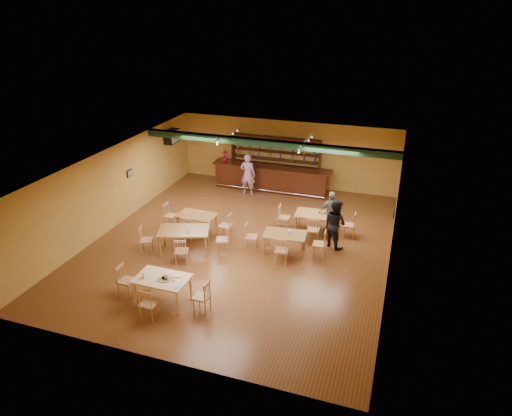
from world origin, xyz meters
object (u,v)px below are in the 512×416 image
(bar_counter, at_px, (271,178))
(patron_right_a, at_px, (335,223))
(dining_table_b, at_px, (316,223))
(dining_table_c, at_px, (184,241))
(dining_table_d, at_px, (285,243))
(near_table, at_px, (163,290))
(dining_table_a, at_px, (197,223))
(patron_bar, at_px, (248,174))

(bar_counter, xyz_separation_m, patron_right_a, (3.57, -4.31, 0.30))
(dining_table_b, relative_size, dining_table_c, 0.91)
(dining_table_d, relative_size, patron_right_a, 0.81)
(patron_right_a, bearing_deg, dining_table_c, 58.03)
(bar_counter, bearing_deg, near_table, -92.65)
(bar_counter, relative_size, dining_table_d, 3.79)
(bar_counter, bearing_deg, dining_table_d, -68.62)
(dining_table_a, height_order, dining_table_c, dining_table_c)
(dining_table_a, bearing_deg, bar_counter, 77.06)
(near_table, bearing_deg, dining_table_d, 57.19)
(dining_table_a, height_order, near_table, near_table)
(dining_table_a, bearing_deg, patron_bar, 85.11)
(patron_bar, height_order, patron_right_a, patron_bar)
(dining_table_c, bearing_deg, dining_table_a, 79.30)
(dining_table_b, xyz_separation_m, near_table, (-3.19, -5.59, 0.02))
(near_table, height_order, patron_bar, patron_bar)
(near_table, distance_m, patron_right_a, 6.25)
(dining_table_d, bearing_deg, patron_bar, 117.15)
(dining_table_b, height_order, dining_table_c, dining_table_c)
(dining_table_d, bearing_deg, patron_right_a, 27.39)
(dining_table_c, xyz_separation_m, near_table, (0.72, -2.77, -0.02))
(patron_bar, bearing_deg, dining_table_b, 143.33)
(dining_table_b, relative_size, patron_bar, 0.82)
(dining_table_b, xyz_separation_m, patron_bar, (-3.59, 2.68, 0.55))
(dining_table_a, distance_m, dining_table_d, 3.47)
(dining_table_c, bearing_deg, patron_bar, 67.36)
(dining_table_d, height_order, patron_right_a, patron_right_a)
(dining_table_a, xyz_separation_m, patron_bar, (0.55, 4.01, 0.58))
(bar_counter, xyz_separation_m, dining_table_d, (2.07, -5.29, -0.21))
(dining_table_c, xyz_separation_m, dining_table_d, (3.22, 1.03, -0.06))
(dining_table_a, bearing_deg, near_table, -74.55)
(patron_right_a, bearing_deg, near_table, 85.09)
(dining_table_b, relative_size, patron_right_a, 0.87)
(bar_counter, height_order, dining_table_a, bar_counter)
(dining_table_c, relative_size, near_table, 1.12)
(dining_table_a, relative_size, dining_table_d, 0.98)
(bar_counter, xyz_separation_m, dining_table_a, (-1.37, -4.83, -0.22))
(dining_table_b, xyz_separation_m, patron_right_a, (0.80, -0.80, 0.49))
(dining_table_a, xyz_separation_m, near_table, (0.95, -4.26, 0.05))
(dining_table_d, relative_size, near_table, 0.95)
(dining_table_d, bearing_deg, bar_counter, 105.58)
(patron_right_a, bearing_deg, patron_bar, -3.53)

